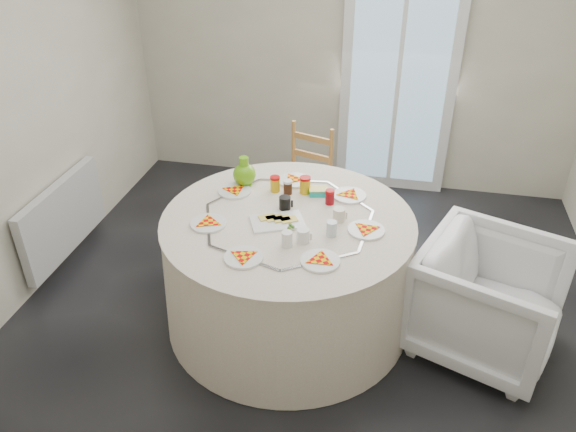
% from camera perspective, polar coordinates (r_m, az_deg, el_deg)
% --- Properties ---
extents(floor, '(4.00, 4.00, 0.00)m').
position_cam_1_polar(floor, '(3.95, 2.48, -9.50)').
color(floor, black).
rests_on(floor, ground).
extents(wall_back, '(4.00, 0.02, 2.60)m').
position_cam_1_polar(wall_back, '(5.13, 6.84, 16.78)').
color(wall_back, '#BCB5A3').
rests_on(wall_back, floor).
extents(wall_left, '(0.02, 4.00, 2.60)m').
position_cam_1_polar(wall_left, '(4.04, -26.64, 9.59)').
color(wall_left, '#BCB5A3').
rests_on(wall_left, floor).
extents(glass_door, '(1.00, 0.08, 2.10)m').
position_cam_1_polar(glass_door, '(5.13, 11.16, 13.51)').
color(glass_door, silver).
rests_on(glass_door, floor).
extents(radiator, '(0.07, 1.00, 0.55)m').
position_cam_1_polar(radiator, '(4.53, -21.88, -0.18)').
color(radiator, silver).
rests_on(radiator, floor).
extents(table, '(1.61, 1.61, 0.82)m').
position_cam_1_polar(table, '(3.66, -0.00, -5.67)').
color(table, beige).
rests_on(table, floor).
extents(wooden_chair, '(0.50, 0.48, 0.89)m').
position_cam_1_polar(wooden_chair, '(4.54, 1.44, 3.71)').
color(wooden_chair, '#B18242').
rests_on(wooden_chair, floor).
extents(armchair, '(0.98, 1.01, 0.82)m').
position_cam_1_polar(armchair, '(3.64, 19.76, -7.85)').
color(armchair, white).
rests_on(armchair, floor).
extents(place_settings, '(1.47, 1.47, 0.02)m').
position_cam_1_polar(place_settings, '(3.44, -0.00, -0.43)').
color(place_settings, silver).
rests_on(place_settings, table).
extents(jar_cluster, '(0.48, 0.38, 0.13)m').
position_cam_1_polar(jar_cluster, '(3.64, 1.28, 2.45)').
color(jar_cluster, '#A76E17').
rests_on(jar_cluster, table).
extents(butter_tub, '(0.14, 0.11, 0.05)m').
position_cam_1_polar(butter_tub, '(3.69, 3.08, 2.21)').
color(butter_tub, '#15AA9C').
rests_on(butter_tub, table).
extents(green_pitcher, '(0.19, 0.19, 0.20)m').
position_cam_1_polar(green_pitcher, '(3.78, -4.46, 4.37)').
color(green_pitcher, '#5AA50F').
rests_on(green_pitcher, table).
extents(cheese_platter, '(0.37, 0.31, 0.04)m').
position_cam_1_polar(cheese_platter, '(3.40, -1.10, -0.82)').
color(cheese_platter, silver).
rests_on(cheese_platter, table).
extents(mugs_glasses, '(0.65, 0.65, 0.10)m').
position_cam_1_polar(mugs_glasses, '(3.39, 2.22, -0.20)').
color(mugs_glasses, '#A4A4A4').
rests_on(mugs_glasses, table).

